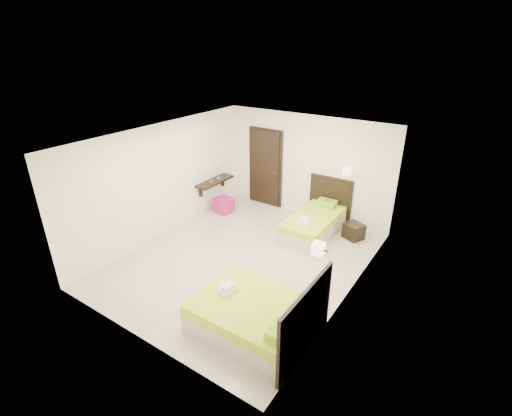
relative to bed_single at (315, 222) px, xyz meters
The scene contains 7 objects.
floor 2.05m from the bed_single, 110.93° to the right, with size 5.50×5.50×0.00m, color beige.
bed_single is the anchor object (origin of this frame).
bed_double 3.54m from the bed_single, 79.09° to the right, with size 1.86×1.58×1.54m.
nightstand 0.91m from the bed_single, 15.85° to the left, with size 0.41×0.37×0.37m, color black.
ottoman 2.53m from the bed_single, behind, with size 0.41×0.41×0.41m, color #A81662.
door 2.22m from the bed_single, 157.53° to the left, with size 1.02×0.15×2.14m.
console_shelf 2.88m from the bed_single, behind, with size 0.35×1.20×0.78m.
Camera 1 is at (3.92, -5.41, 4.27)m, focal length 26.00 mm.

